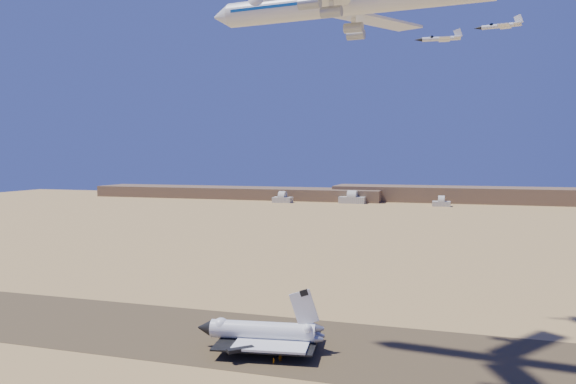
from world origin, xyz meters
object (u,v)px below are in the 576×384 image
(carrier_747, at_px, (342,3))
(crew_b, at_px, (280,358))
(crew_c, at_px, (281,358))
(chase_jet_e, at_px, (440,39))
(shuttle, at_px, (262,333))
(chase_jet_f, at_px, (500,26))
(crew_a, at_px, (274,361))

(carrier_747, distance_m, crew_b, 95.28)
(crew_c, distance_m, chase_jet_e, 113.36)
(shuttle, distance_m, chase_jet_f, 130.66)
(crew_b, bearing_deg, crew_c, -65.64)
(crew_c, bearing_deg, carrier_747, -134.10)
(crew_c, relative_size, chase_jet_f, 0.11)
(shuttle, distance_m, crew_a, 12.40)
(carrier_747, xyz_separation_m, crew_c, (-14.83, -5.78, -93.94))
(carrier_747, height_order, chase_jet_e, carrier_747)
(crew_a, height_order, crew_b, crew_b)
(carrier_747, bearing_deg, crew_c, -152.70)
(crew_b, bearing_deg, crew_a, 112.66)
(shuttle, distance_m, crew_c, 11.04)
(crew_c, xyz_separation_m, chase_jet_f, (57.07, 68.57, 98.91))
(shuttle, xyz_separation_m, carrier_747, (22.73, -0.85, 89.98))
(shuttle, xyz_separation_m, crew_c, (7.90, -6.62, -3.96))
(shuttle, height_order, chase_jet_e, chase_jet_e)
(chase_jet_e, bearing_deg, crew_c, -128.69)
(shuttle, relative_size, crew_b, 20.52)
(crew_b, distance_m, crew_c, 0.47)
(chase_jet_f, bearing_deg, carrier_747, -112.86)
(crew_b, distance_m, chase_jet_e, 113.58)
(crew_a, relative_size, crew_c, 0.97)
(carrier_747, relative_size, crew_a, 51.03)
(crew_b, height_order, chase_jet_e, chase_jet_e)
(carrier_747, xyz_separation_m, crew_b, (-14.98, -6.22, -93.89))
(crew_a, relative_size, crew_b, 0.92)
(carrier_747, distance_m, crew_a, 95.69)
(shuttle, distance_m, chase_jet_e, 110.15)
(crew_a, relative_size, chase_jet_e, 0.11)
(carrier_747, bearing_deg, chase_jet_f, 62.09)
(carrier_747, relative_size, chase_jet_e, 5.47)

